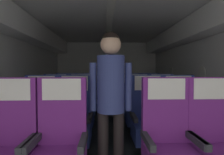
{
  "coord_description": "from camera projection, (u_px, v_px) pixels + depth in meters",
  "views": [
    {
      "loc": [
        -0.1,
        -0.24,
        1.16
      ],
      "look_at": [
        0.04,
        3.19,
        1.03
      ],
      "focal_mm": 31.01,
      "sensor_mm": 36.0,
      "label": 1
    }
  ],
  "objects": [
    {
      "name": "seat_d_right_aisle",
      "position": [
        151.0,
        101.0,
        4.32
      ],
      "size": [
        0.48,
        0.48,
        1.09
      ],
      "color": "#38383D",
      "rests_on": "ground"
    },
    {
      "name": "seat_a_left_window",
      "position": [
        7.0,
        149.0,
        1.7
      ],
      "size": [
        0.48,
        0.48,
        1.09
      ],
      "color": "#38383D",
      "rests_on": "ground"
    },
    {
      "name": "seat_d_left_aisle",
      "position": [
        86.0,
        102.0,
        4.24
      ],
      "size": [
        0.48,
        0.48,
        1.09
      ],
      "color": "#38383D",
      "rests_on": "ground"
    },
    {
      "name": "seat_c_right_window",
      "position": [
        138.0,
        109.0,
        3.45
      ],
      "size": [
        0.48,
        0.48,
        1.09
      ],
      "color": "#38383D",
      "rests_on": "ground"
    },
    {
      "name": "seat_b_left_aisle",
      "position": [
        74.0,
        123.0,
        2.56
      ],
      "size": [
        0.48,
        0.48,
        1.09
      ],
      "color": "#38383D",
      "rests_on": "ground"
    },
    {
      "name": "seat_c_right_aisle",
      "position": [
        162.0,
        109.0,
        3.46
      ],
      "size": [
        0.48,
        0.48,
        1.09
      ],
      "color": "#38383D",
      "rests_on": "ground"
    },
    {
      "name": "seat_d_right_window",
      "position": [
        131.0,
        102.0,
        4.29
      ],
      "size": [
        0.48,
        0.48,
        1.09
      ],
      "color": "#38383D",
      "rests_on": "ground"
    },
    {
      "name": "seat_b_left_window",
      "position": [
        40.0,
        123.0,
        2.56
      ],
      "size": [
        0.48,
        0.48,
        1.09
      ],
      "color": "#38383D",
      "rests_on": "ground"
    },
    {
      "name": "fuselage_shell",
      "position": [
        109.0,
        49.0,
        3.68
      ],
      "size": [
        3.51,
        6.43,
        2.16
      ],
      "color": "silver",
      "rests_on": "ground"
    },
    {
      "name": "ground",
      "position": [
        110.0,
        135.0,
        3.48
      ],
      "size": [
        3.63,
        6.78,
        0.02
      ],
      "primitive_type": "cube",
      "color": "#23282D"
    },
    {
      "name": "seat_b_right_window",
      "position": [
        149.0,
        122.0,
        2.61
      ],
      "size": [
        0.48,
        0.48,
        1.09
      ],
      "color": "#38383D",
      "rests_on": "ground"
    },
    {
      "name": "seat_b_right_aisle",
      "position": [
        181.0,
        121.0,
        2.62
      ],
      "size": [
        0.48,
        0.48,
        1.09
      ],
      "color": "#38383D",
      "rests_on": "ground"
    },
    {
      "name": "seat_d_left_window",
      "position": [
        65.0,
        102.0,
        4.24
      ],
      "size": [
        0.48,
        0.48,
        1.09
      ],
      "color": "#38383D",
      "rests_on": "ground"
    },
    {
      "name": "seat_c_left_window",
      "position": [
        55.0,
        110.0,
        3.38
      ],
      "size": [
        0.48,
        0.48,
        1.09
      ],
      "color": "#38383D",
      "rests_on": "ground"
    },
    {
      "name": "seat_c_left_aisle",
      "position": [
        81.0,
        110.0,
        3.4
      ],
      "size": [
        0.48,
        0.48,
        1.09
      ],
      "color": "#38383D",
      "rests_on": "ground"
    },
    {
      "name": "seat_a_right_window",
      "position": [
        169.0,
        146.0,
        1.77
      ],
      "size": [
        0.48,
        0.48,
        1.09
      ],
      "color": "#38383D",
      "rests_on": "ground"
    },
    {
      "name": "seat_a_left_aisle",
      "position": [
        60.0,
        148.0,
        1.72
      ],
      "size": [
        0.48,
        0.48,
        1.09
      ],
      "color": "#38383D",
      "rests_on": "ground"
    },
    {
      "name": "seat_a_right_aisle",
      "position": [
        217.0,
        146.0,
        1.78
      ],
      "size": [
        0.48,
        0.48,
        1.09
      ],
      "color": "#38383D",
      "rests_on": "ground"
    },
    {
      "name": "flight_attendant",
      "position": [
        111.0,
        91.0,
        1.97
      ],
      "size": [
        0.43,
        0.28,
        1.55
      ],
      "rotation": [
        0.0,
        0.0,
        0.06
      ],
      "color": "black",
      "rests_on": "ground"
    }
  ]
}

